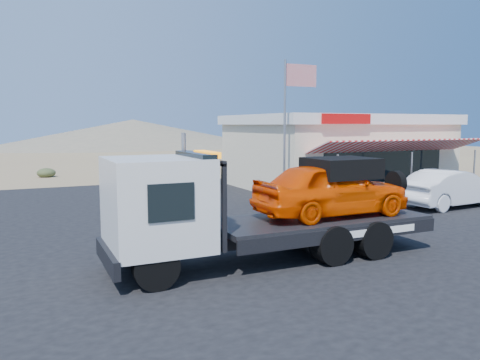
# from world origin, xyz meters

# --- Properties ---
(ground) EXTENTS (120.00, 120.00, 0.00)m
(ground) POSITION_xyz_m (0.00, 0.00, 0.00)
(ground) COLOR #917252
(ground) RESTS_ON ground
(asphalt_lot) EXTENTS (32.00, 24.00, 0.02)m
(asphalt_lot) POSITION_xyz_m (2.00, 3.00, 0.01)
(asphalt_lot) COLOR black
(asphalt_lot) RESTS_ON ground
(tow_truck) EXTENTS (8.32, 2.47, 2.78)m
(tow_truck) POSITION_xyz_m (0.40, -2.04, 1.50)
(tow_truck) COLOR black
(tow_truck) RESTS_ON asphalt_lot
(white_sedan) EXTENTS (4.80, 1.99, 1.54)m
(white_sedan) POSITION_xyz_m (10.94, 1.55, 0.79)
(white_sedan) COLOR silver
(white_sedan) RESTS_ON asphalt_lot
(jerky_store) EXTENTS (10.40, 9.97, 3.90)m
(jerky_store) POSITION_xyz_m (10.50, 8.97, 1.99)
(jerky_store) COLOR beige
(jerky_store) RESTS_ON asphalt_lot
(flagpole) EXTENTS (1.55, 0.10, 6.00)m
(flagpole) POSITION_xyz_m (4.93, 4.50, 3.76)
(flagpole) COLOR #99999E
(flagpole) RESTS_ON asphalt_lot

